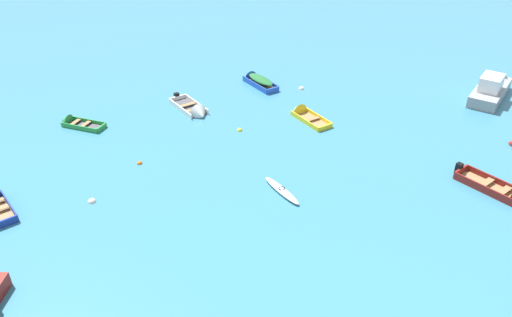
{
  "coord_description": "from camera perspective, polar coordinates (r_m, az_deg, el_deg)",
  "views": [
    {
      "loc": [
        -6.89,
        -9.56,
        17.54
      ],
      "look_at": [
        0.0,
        18.15,
        0.15
      ],
      "focal_mm": 35.38,
      "sensor_mm": 36.0,
      "label": 1
    }
  ],
  "objects": [
    {
      "name": "rowboat_green_far_left",
      "position": [
        40.35,
        -20.0,
        3.83
      ],
      "size": [
        3.64,
        2.94,
        1.09
      ],
      "color": "#4C4C51",
      "rests_on": "ground_plane"
    },
    {
      "name": "rowboat_yellow_cluster_outer",
      "position": [
        39.48,
        5.25,
        5.09
      ],
      "size": [
        2.51,
        4.11,
        1.28
      ],
      "color": "#99754C",
      "rests_on": "ground_plane"
    },
    {
      "name": "mooring_buoy_between_boats_right",
      "position": [
        34.05,
        -13.02,
        -0.57
      ],
      "size": [
        0.35,
        0.35,
        0.35
      ],
      "primitive_type": "sphere",
      "color": "orange",
      "rests_on": "ground_plane"
    },
    {
      "name": "mooring_buoy_far_field",
      "position": [
        44.22,
        5.16,
        7.84
      ],
      "size": [
        0.47,
        0.47,
        0.47
      ],
      "primitive_type": "sphere",
      "color": "silver",
      "rests_on": "ground_plane"
    },
    {
      "name": "rowboat_white_near_left",
      "position": [
        39.87,
        -6.87,
        5.31
      ],
      "size": [
        2.94,
        4.53,
        1.44
      ],
      "color": "#4C4C51",
      "rests_on": "ground_plane"
    },
    {
      "name": "rowboat_maroon_back_row_left",
      "position": [
        33.46,
        26.36,
        -3.49
      ],
      "size": [
        3.15,
        4.64,
        1.34
      ],
      "color": "#99754C",
      "rests_on": "ground_plane"
    },
    {
      "name": "motor_launch_grey_far_right",
      "position": [
        46.88,
        25.12,
        7.25
      ],
      "size": [
        6.51,
        6.13,
        2.52
      ],
      "color": "gray",
      "rests_on": "ground_plane"
    },
    {
      "name": "mooring_buoy_between_boats_left",
      "position": [
        37.19,
        -1.86,
        3.18
      ],
      "size": [
        0.38,
        0.38,
        0.38
      ],
      "primitive_type": "sphere",
      "color": "yellow",
      "rests_on": "ground_plane"
    },
    {
      "name": "kayak_white_center",
      "position": [
        30.38,
        2.92,
        -3.61
      ],
      "size": [
        1.61,
        3.38,
        0.32
      ],
      "color": "white",
      "rests_on": "ground_plane"
    },
    {
      "name": "mooring_buoy_trailing",
      "position": [
        31.18,
        -18.05,
        -4.68
      ],
      "size": [
        0.46,
        0.46,
        0.46
      ],
      "primitive_type": "sphere",
      "color": "silver",
      "rests_on": "ground_plane"
    },
    {
      "name": "rowboat_blue_midfield_left",
      "position": [
        45.02,
        0.05,
        8.92
      ],
      "size": [
        2.65,
        4.44,
        1.21
      ],
      "color": "#99754C",
      "rests_on": "ground_plane"
    }
  ]
}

